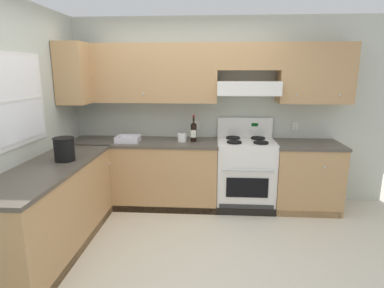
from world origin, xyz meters
name	(u,v)px	position (x,y,z in m)	size (l,w,h in m)	color
ground_plane	(174,254)	(0.00, 0.00, 0.00)	(7.04, 7.04, 0.00)	beige
wall_back	(215,97)	(0.40, 1.53, 1.48)	(4.68, 0.57, 2.55)	beige
wall_left	(22,119)	(-1.59, 0.23, 1.34)	(0.47, 4.00, 2.55)	beige
counter_back_run	(192,174)	(0.11, 1.24, 0.45)	(3.60, 0.65, 0.91)	tan
counter_left_run	(52,210)	(-1.24, 0.00, 0.45)	(0.63, 1.91, 0.91)	tan
stove	(245,173)	(0.83, 1.25, 0.48)	(0.76, 0.62, 1.20)	white
wine_bottle	(194,131)	(0.12, 1.26, 1.05)	(0.08, 0.08, 0.36)	black
bowl	(128,140)	(-0.74, 1.16, 0.94)	(0.31, 0.25, 0.08)	silver
bucket	(64,149)	(-1.16, 0.22, 1.04)	(0.22, 0.22, 0.25)	black
paper_towel_roll	(182,138)	(-0.03, 1.23, 0.96)	(0.12, 0.12, 0.11)	white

